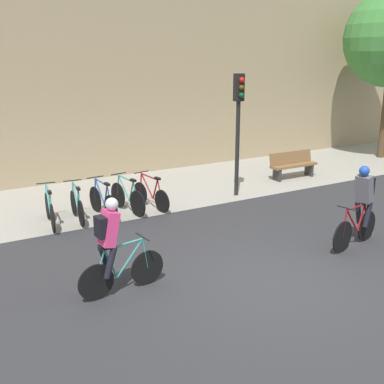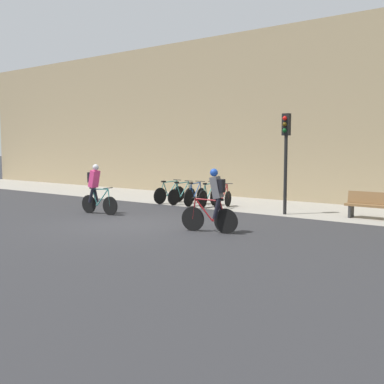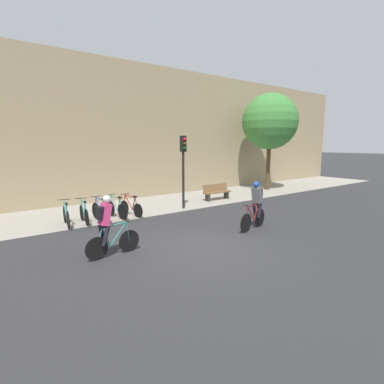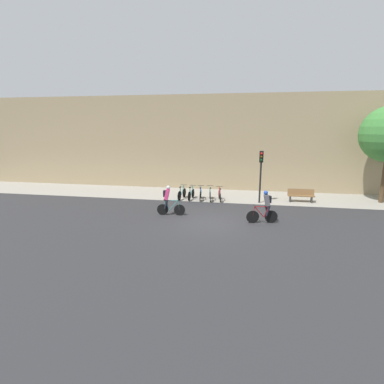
{
  "view_description": "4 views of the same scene",
  "coord_description": "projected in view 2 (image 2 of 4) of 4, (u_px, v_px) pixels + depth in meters",
  "views": [
    {
      "loc": [
        -5.21,
        -6.25,
        4.08
      ],
      "look_at": [
        -0.33,
        2.22,
        1.25
      ],
      "focal_mm": 45.0,
      "sensor_mm": 36.0,
      "label": 1
    },
    {
      "loc": [
        10.49,
        -10.31,
        2.39
      ],
      "look_at": [
        0.69,
        2.38,
        0.87
      ],
      "focal_mm": 45.0,
      "sensor_mm": 36.0,
      "label": 2
    },
    {
      "loc": [
        -5.51,
        -6.8,
        3.16
      ],
      "look_at": [
        1.36,
        2.38,
        1.3
      ],
      "focal_mm": 28.0,
      "sensor_mm": 36.0,
      "label": 3
    },
    {
      "loc": [
        1.81,
        -15.39,
        5.06
      ],
      "look_at": [
        -1.33,
        1.92,
        1.25
      ],
      "focal_mm": 28.0,
      "sensor_mm": 36.0,
      "label": 4
    }
  ],
  "objects": [
    {
      "name": "kerb_strip",
      "position": [
        243.0,
        204.0,
        20.05
      ],
      "size": [
        44.0,
        4.5,
        0.01
      ],
      "primitive_type": "cube",
      "color": "gray",
      "rests_on": "ground"
    },
    {
      "name": "bench",
      "position": [
        373.0,
        205.0,
        15.8
      ],
      "size": [
        1.76,
        0.44,
        0.89
      ],
      "color": "brown",
      "rests_on": "ground"
    },
    {
      "name": "parked_bike_1",
      "position": [
        182.0,
        195.0,
        19.96
      ],
      "size": [
        0.46,
        1.61,
        0.96
      ],
      "color": "black",
      "rests_on": "ground"
    },
    {
      "name": "traffic_light_pole",
      "position": [
        286.0,
        145.0,
        16.74
      ],
      "size": [
        0.26,
        0.3,
        3.53
      ],
      "color": "black",
      "rests_on": "ground"
    },
    {
      "name": "cyclist_grey",
      "position": [
        214.0,
        199.0,
        13.27
      ],
      "size": [
        1.67,
        0.56,
        1.79
      ],
      "color": "black",
      "rests_on": "ground"
    },
    {
      "name": "cyclist_pink",
      "position": [
        96.0,
        187.0,
        17.03
      ],
      "size": [
        1.66,
        0.48,
        1.77
      ],
      "color": "black",
      "rests_on": "ground"
    },
    {
      "name": "parked_bike_2",
      "position": [
        195.0,
        196.0,
        19.54
      ],
      "size": [
        0.46,
        1.63,
        0.97
      ],
      "color": "black",
      "rests_on": "ground"
    },
    {
      "name": "parked_bike_4",
      "position": [
        223.0,
        198.0,
        18.72
      ],
      "size": [
        0.46,
        1.62,
        0.94
      ],
      "color": "black",
      "rests_on": "ground"
    },
    {
      "name": "ground",
      "position": [
        127.0,
        225.0,
        14.73
      ],
      "size": [
        200.0,
        200.0,
        0.0
      ],
      "primitive_type": "plane",
      "color": "#2B2B2D"
    },
    {
      "name": "parked_bike_0",
      "position": [
        169.0,
        193.0,
        20.37
      ],
      "size": [
        0.46,
        1.73,
        0.97
      ],
      "color": "black",
      "rests_on": "ground"
    },
    {
      "name": "parked_bike_3",
      "position": [
        209.0,
        196.0,
        19.13
      ],
      "size": [
        0.46,
        1.68,
        0.98
      ],
      "color": "black",
      "rests_on": "ground"
    },
    {
      "name": "building_facade",
      "position": [
        274.0,
        115.0,
        21.7
      ],
      "size": [
        44.0,
        0.6,
        7.64
      ],
      "primitive_type": "cube",
      "color": "#9E8966",
      "rests_on": "ground"
    }
  ]
}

